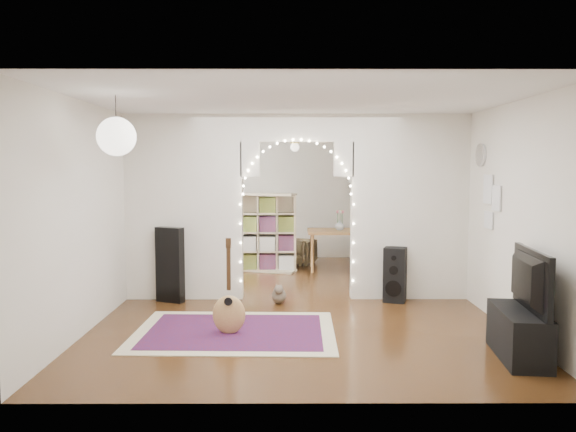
{
  "coord_description": "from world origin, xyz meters",
  "views": [
    {
      "loc": [
        -0.16,
        -8.21,
        1.94
      ],
      "look_at": [
        -0.13,
        0.3,
        1.19
      ],
      "focal_mm": 35.0,
      "sensor_mm": 36.0,
      "label": 1
    }
  ],
  "objects_px": {
    "acoustic_guitar": "(229,299)",
    "dining_table": "(340,234)",
    "dining_chair_left": "(300,252)",
    "media_console": "(519,334)",
    "floor_speaker": "(395,275)",
    "dining_chair_right": "(286,252)",
    "bookcase": "(258,232)"
  },
  "relations": [
    {
      "from": "acoustic_guitar",
      "to": "media_console",
      "type": "relative_size",
      "value": 0.95
    },
    {
      "from": "bookcase",
      "to": "dining_chair_right",
      "type": "xyz_separation_m",
      "value": [
        0.51,
        0.56,
        -0.47
      ]
    },
    {
      "from": "media_console",
      "to": "dining_chair_right",
      "type": "distance_m",
      "value": 5.91
    },
    {
      "from": "dining_table",
      "to": "dining_chair_left",
      "type": "relative_size",
      "value": 2.23
    },
    {
      "from": "bookcase",
      "to": "dining_chair_right",
      "type": "bearing_deg",
      "value": 65.24
    },
    {
      "from": "dining_chair_right",
      "to": "floor_speaker",
      "type": "bearing_deg",
      "value": -87.07
    },
    {
      "from": "acoustic_guitar",
      "to": "bookcase",
      "type": "height_order",
      "value": "bookcase"
    },
    {
      "from": "bookcase",
      "to": "dining_table",
      "type": "distance_m",
      "value": 1.54
    },
    {
      "from": "bookcase",
      "to": "floor_speaker",
      "type": "bearing_deg",
      "value": -31.62
    },
    {
      "from": "acoustic_guitar",
      "to": "bookcase",
      "type": "distance_m",
      "value": 4.03
    },
    {
      "from": "dining_table",
      "to": "dining_chair_left",
      "type": "height_order",
      "value": "dining_table"
    },
    {
      "from": "floor_speaker",
      "to": "bookcase",
      "type": "relative_size",
      "value": 0.54
    },
    {
      "from": "acoustic_guitar",
      "to": "dining_table",
      "type": "xyz_separation_m",
      "value": [
        1.67,
        4.11,
        0.27
      ]
    },
    {
      "from": "bookcase",
      "to": "dining_chair_right",
      "type": "height_order",
      "value": "bookcase"
    },
    {
      "from": "acoustic_guitar",
      "to": "floor_speaker",
      "type": "xyz_separation_m",
      "value": [
        2.23,
        1.57,
        -0.02
      ]
    },
    {
      "from": "floor_speaker",
      "to": "media_console",
      "type": "height_order",
      "value": "floor_speaker"
    },
    {
      "from": "floor_speaker",
      "to": "bookcase",
      "type": "height_order",
      "value": "bookcase"
    },
    {
      "from": "bookcase",
      "to": "media_console",
      "type": "bearing_deg",
      "value": -41.47
    },
    {
      "from": "media_console",
      "to": "dining_chair_left",
      "type": "height_order",
      "value": "media_console"
    },
    {
      "from": "dining_table",
      "to": "acoustic_guitar",
      "type": "bearing_deg",
      "value": -111.33
    },
    {
      "from": "acoustic_guitar",
      "to": "dining_table",
      "type": "relative_size",
      "value": 0.79
    },
    {
      "from": "floor_speaker",
      "to": "dining_chair_right",
      "type": "bearing_deg",
      "value": 137.1
    },
    {
      "from": "dining_table",
      "to": "bookcase",
      "type": "bearing_deg",
      "value": -175.63
    },
    {
      "from": "dining_table",
      "to": "dining_chair_right",
      "type": "distance_m",
      "value": 1.2
    },
    {
      "from": "media_console",
      "to": "acoustic_guitar",
      "type": "bearing_deg",
      "value": 170.77
    },
    {
      "from": "floor_speaker",
      "to": "dining_table",
      "type": "relative_size",
      "value": 0.65
    },
    {
      "from": "dining_chair_right",
      "to": "acoustic_guitar",
      "type": "bearing_deg",
      "value": -122.92
    },
    {
      "from": "bookcase",
      "to": "dining_chair_right",
      "type": "relative_size",
      "value": 2.53
    },
    {
      "from": "media_console",
      "to": "dining_table",
      "type": "height_order",
      "value": "dining_table"
    },
    {
      "from": "floor_speaker",
      "to": "dining_chair_right",
      "type": "distance_m",
      "value": 3.39
    },
    {
      "from": "floor_speaker",
      "to": "dining_chair_right",
      "type": "xyz_separation_m",
      "value": [
        -1.58,
        3.0,
        -0.13
      ]
    },
    {
      "from": "acoustic_guitar",
      "to": "bookcase",
      "type": "xyz_separation_m",
      "value": [
        0.14,
        4.01,
        0.31
      ]
    }
  ]
}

